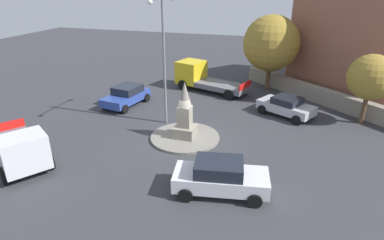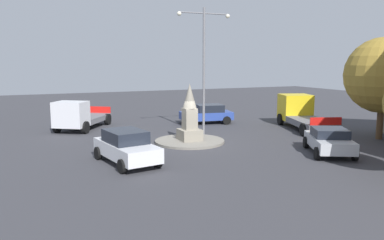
{
  "view_description": "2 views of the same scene",
  "coord_description": "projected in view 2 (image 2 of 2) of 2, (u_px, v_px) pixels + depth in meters",
  "views": [
    {
      "loc": [
        16.66,
        5.58,
        8.81
      ],
      "look_at": [
        0.34,
        0.55,
        1.41
      ],
      "focal_mm": 30.29,
      "sensor_mm": 36.0,
      "label": 1
    },
    {
      "loc": [
        9.17,
        21.0,
        4.84
      ],
      "look_at": [
        -0.35,
        -0.46,
        1.27
      ],
      "focal_mm": 36.45,
      "sensor_mm": 36.0,
      "label": 2
    }
  ],
  "objects": [
    {
      "name": "ground_plane",
      "position": [
        190.0,
        142.0,
        23.38
      ],
      "size": [
        80.0,
        80.0,
        0.0
      ],
      "primitive_type": "plane",
      "color": "#38383D"
    },
    {
      "name": "traffic_island",
      "position": [
        190.0,
        141.0,
        23.37
      ],
      "size": [
        4.17,
        4.17,
        0.14
      ],
      "primitive_type": "cylinder",
      "color": "gray",
      "rests_on": "ground"
    },
    {
      "name": "monument",
      "position": [
        190.0,
        116.0,
        23.15
      ],
      "size": [
        1.24,
        1.24,
        3.41
      ],
      "color": "gray",
      "rests_on": "traffic_island"
    },
    {
      "name": "tree_mid_cluster",
      "position": [
        383.0,
        75.0,
        23.82
      ],
      "size": [
        4.66,
        4.66,
        6.3
      ],
      "color": "brown",
      "rests_on": "ground"
    },
    {
      "name": "truck_yellow_approaching",
      "position": [
        300.0,
        112.0,
        28.58
      ],
      "size": [
        4.0,
        6.72,
        2.32
      ],
      "color": "yellow",
      "rests_on": "ground"
    },
    {
      "name": "streetlamp",
      "position": [
        204.0,
        59.0,
        25.13
      ],
      "size": [
        3.7,
        0.28,
        8.19
      ],
      "color": "slate",
      "rests_on": "ground"
    },
    {
      "name": "car_blue_far_side",
      "position": [
        207.0,
        114.0,
        30.38
      ],
      "size": [
        4.21,
        2.6,
        1.48
      ],
      "color": "#2D479E",
      "rests_on": "ground"
    },
    {
      "name": "car_silver_waiting",
      "position": [
        329.0,
        140.0,
        20.39
      ],
      "size": [
        3.4,
        4.22,
        1.37
      ],
      "color": "#B7BABF",
      "rests_on": "ground"
    },
    {
      "name": "truck_white_parked_right",
      "position": [
        78.0,
        116.0,
        27.23
      ],
      "size": [
        4.69,
        5.52,
        2.14
      ],
      "color": "silver",
      "rests_on": "ground"
    },
    {
      "name": "car_white_passing",
      "position": [
        126.0,
        146.0,
        18.48
      ],
      "size": [
        2.53,
        4.42,
        1.59
      ],
      "color": "silver",
      "rests_on": "ground"
    }
  ]
}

